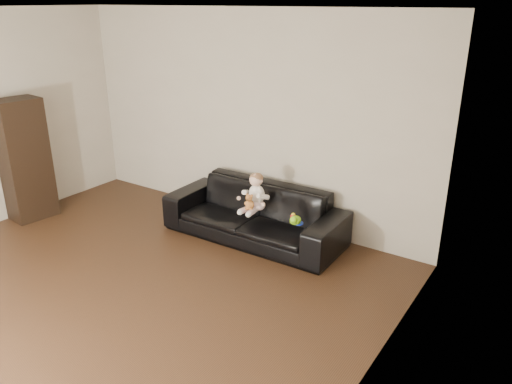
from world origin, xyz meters
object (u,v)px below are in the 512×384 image
Objects in this scene: toy_green at (295,220)px; sofa at (254,213)px; baby at (255,194)px; toy_rattle at (293,217)px; toy_blue_disc at (298,223)px; teddy_bear at (249,202)px; cabinet at (25,160)px.

sofa is at bearing 163.27° from toy_green.
baby is at bearing 171.58° from toy_green.
toy_blue_disc is at bearing -33.52° from toy_rattle.
teddy_bear is at bearing -85.13° from baby.
baby is 0.60m from toy_green.
cabinet is 3.48× the size of baby.
toy_rattle is (0.49, 0.02, -0.16)m from baby.
toy_green is at bearing -120.49° from toy_blue_disc.
teddy_bear is at bearing -174.88° from toy_green.
baby is at bearing 100.00° from teddy_bear.
teddy_bear is at bearing 23.08° from cabinet.
toy_green reaches higher than toy_blue_disc.
cabinet is 3.00m from teddy_bear.
teddy_bear is (2.87, 0.84, -0.21)m from cabinet.
teddy_bear is 2.89× the size of toy_rattle.
toy_green is 2.17× the size of toy_rattle.
toy_rattle is (-0.09, 0.10, -0.02)m from toy_green.
baby reaches higher than toy_blue_disc.
toy_blue_disc is at bearing -14.41° from sofa.
cabinet is (-2.77, -1.09, 0.46)m from sofa.
toy_rattle is at bearing -10.24° from sofa.
toy_blue_disc is (3.45, 0.93, -0.35)m from cabinet.
cabinet is 10.84× the size of toy_green.
teddy_bear is 0.51m from toy_rattle.
toy_green is (0.57, -0.08, -0.15)m from baby.
toy_green is at bearing 21.30° from cabinet.
toy_rattle is 0.13m from toy_blue_disc.
sofa is 1.39× the size of cabinet.
baby is at bearing 25.60° from cabinet.
teddy_bear is (0.01, -0.14, -0.05)m from baby.
teddy_bear is 0.57m from toy_green.
toy_blue_disc is (0.59, -0.05, -0.19)m from baby.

